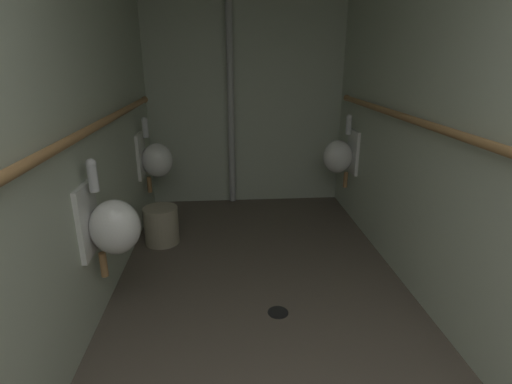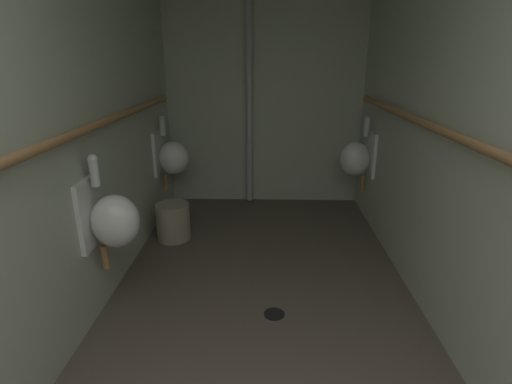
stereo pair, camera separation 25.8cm
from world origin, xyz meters
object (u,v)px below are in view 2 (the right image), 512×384
standpipe_back_wall (249,89)px  floor_drain (274,314)px  urinal_left_far (172,157)px  waste_bin (173,222)px  urinal_left_mid (112,219)px  urinal_right_mid (357,158)px

standpipe_back_wall → floor_drain: (0.25, -2.13, -1.28)m
urinal_left_far → waste_bin: 0.71m
floor_drain → waste_bin: size_ratio=0.41×
standpipe_back_wall → waste_bin: (-0.67, -1.00, -1.11)m
waste_bin → urinal_left_mid: bearing=-94.9°
waste_bin → urinal_right_mid: bearing=15.9°
urinal_left_far → floor_drain: urinal_left_far is taller
urinal_left_mid → urinal_right_mid: (1.86, 1.61, 0.00)m
waste_bin → urinal_left_far: bearing=100.8°
urinal_left_far → standpipe_back_wall: size_ratio=0.30×
urinal_left_mid → urinal_left_far: bearing=90.0°
urinal_right_mid → floor_drain: urinal_right_mid is taller
urinal_left_far → urinal_right_mid: (1.86, 0.00, 0.00)m
urinal_right_mid → standpipe_back_wall: (-1.10, 0.49, 0.62)m
urinal_right_mid → waste_bin: 1.90m
urinal_left_mid → standpipe_back_wall: bearing=70.0°
floor_drain → waste_bin: bearing=129.2°
urinal_left_mid → urinal_left_far: 1.61m
urinal_right_mid → urinal_left_far: bearing=-179.9°
urinal_left_mid → standpipe_back_wall: 2.32m
floor_drain → urinal_right_mid: bearing=62.6°
standpipe_back_wall → waste_bin: bearing=-123.8°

